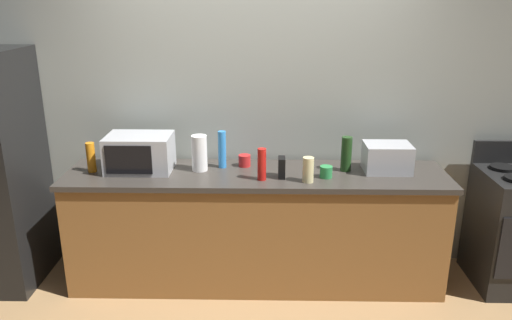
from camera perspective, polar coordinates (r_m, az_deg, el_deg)
name	(u,v)px	position (r m, az deg, el deg)	size (l,w,h in m)	color
ground_plane	(255,308)	(3.79, -0.13, -16.50)	(8.00, 8.00, 0.00)	#A87F51
back_wall	(257,102)	(4.00, 0.12, 6.61)	(6.40, 0.10, 2.70)	#9EA399
counter_run	(256,227)	(3.90, 0.00, -7.67)	(2.84, 0.64, 0.90)	brown
microwave	(140,153)	(3.85, -13.09, 0.80)	(0.48, 0.35, 0.27)	#B7BABF
toaster_oven	(387,158)	(3.86, 14.68, 0.26)	(0.34, 0.26, 0.21)	#B7BABF
paper_towel_roll	(199,153)	(3.77, -6.46, 0.79)	(0.12, 0.12, 0.27)	white
cordless_phone	(282,167)	(3.62, 2.94, -0.85)	(0.05, 0.11, 0.15)	black
bottle_hand_soap	(308,170)	(3.54, 5.95, -1.11)	(0.08, 0.08, 0.18)	beige
bottle_hot_sauce	(262,164)	(3.55, 0.66, -0.49)	(0.06, 0.06, 0.23)	red
bottle_spray_cleaner	(222,149)	(3.81, -3.88, 1.20)	(0.06, 0.06, 0.29)	#338CE5
bottle_wine	(346,154)	(3.79, 10.23, 0.68)	(0.08, 0.08, 0.26)	#1E3F19
bottle_dish_soap	(91,157)	(3.91, -18.24, 0.29)	(0.06, 0.06, 0.22)	orange
mug_green	(326,172)	(3.66, 7.97, -1.34)	(0.09, 0.09, 0.09)	#2D8C47
mug_red	(245,161)	(3.86, -1.31, -0.06)	(0.09, 0.09, 0.09)	red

